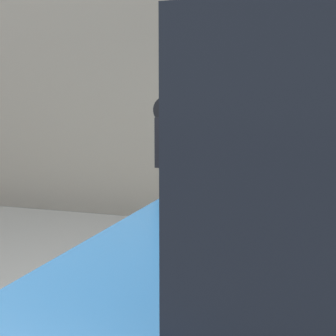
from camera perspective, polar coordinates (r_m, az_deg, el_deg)
name	(u,v)px	position (r m, az deg, el deg)	size (l,w,h in m)	color
sidewalk	(168,264)	(4.66, 0.01, -11.60)	(24.00, 2.80, 0.12)	#ADAAA3
parking_meter	(168,158)	(3.26, 0.00, 1.21)	(0.19, 0.12, 1.56)	gray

